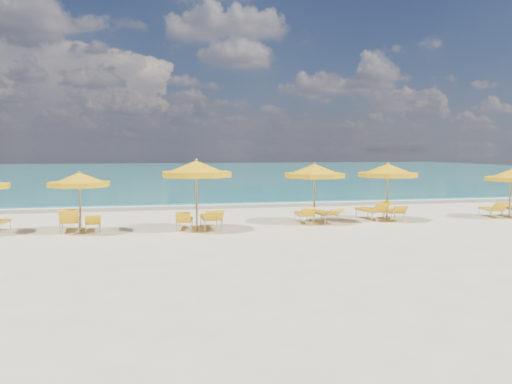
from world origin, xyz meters
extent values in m
plane|color=beige|center=(0.00, 0.00, 0.00)|extent=(120.00, 120.00, 0.00)
cube|color=#157671|center=(0.00, 48.00, 0.00)|extent=(120.00, 80.00, 0.30)
cube|color=tan|center=(0.00, 7.40, 0.00)|extent=(120.00, 2.60, 0.01)
cube|color=white|center=(0.00, 8.20, 0.00)|extent=(120.00, 1.20, 0.03)
cube|color=white|center=(-6.00, 17.00, 0.00)|extent=(14.00, 0.36, 0.05)
cube|color=white|center=(8.00, 24.00, 0.00)|extent=(18.00, 0.30, 0.05)
cylinder|color=#A58552|center=(-6.56, -0.04, 1.04)|extent=(0.06, 0.06, 2.08)
cone|color=#FAB40C|center=(-6.56, -0.04, 1.91)|extent=(2.76, 2.76, 0.42)
cylinder|color=#FAB40C|center=(-6.56, -0.04, 1.71)|extent=(2.78, 2.78, 0.17)
sphere|color=#A58552|center=(-6.56, -0.04, 2.12)|extent=(0.09, 0.09, 0.09)
cylinder|color=#A58552|center=(-2.55, -0.36, 1.24)|extent=(0.08, 0.08, 2.47)
cone|color=#FAB40C|center=(-2.55, -0.36, 2.27)|extent=(3.28, 3.28, 0.49)
cylinder|color=#FAB40C|center=(-2.55, -0.36, 2.03)|extent=(3.31, 3.31, 0.20)
sphere|color=#A58552|center=(-2.55, -0.36, 2.53)|extent=(0.11, 0.11, 0.11)
cylinder|color=#A58552|center=(2.15, 0.56, 1.15)|extent=(0.07, 0.07, 2.30)
cone|color=#FAB40C|center=(2.15, 0.56, 2.12)|extent=(2.99, 2.99, 0.46)
cylinder|color=#FAB40C|center=(2.15, 0.56, 1.89)|extent=(3.01, 3.01, 0.18)
sphere|color=#A58552|center=(2.15, 0.56, 2.35)|extent=(0.10, 0.10, 0.10)
cylinder|color=#A58552|center=(5.28, 0.58, 1.15)|extent=(0.07, 0.07, 2.29)
cone|color=#FAB40C|center=(5.28, 0.58, 2.11)|extent=(3.04, 3.04, 0.46)
cylinder|color=#FAB40C|center=(5.28, 0.58, 1.88)|extent=(3.06, 3.06, 0.18)
sphere|color=#A58552|center=(5.28, 0.58, 2.34)|extent=(0.10, 0.10, 0.10)
cylinder|color=#A58552|center=(10.76, 0.29, 1.01)|extent=(0.06, 0.06, 2.03)
cone|color=#FAB40C|center=(10.76, 0.29, 1.87)|extent=(2.75, 2.75, 0.41)
cylinder|color=#FAB40C|center=(10.76, 0.29, 1.67)|extent=(2.77, 2.77, 0.16)
sphere|color=#A58552|center=(10.76, 0.29, 2.07)|extent=(0.09, 0.09, 0.09)
cube|color=yellow|center=(-6.99, 0.53, 0.41)|extent=(0.79, 1.48, 0.09)
cube|color=yellow|center=(-6.88, -0.41, 0.65)|extent=(0.69, 0.59, 0.54)
cube|color=yellow|center=(-6.21, 0.41, 0.33)|extent=(0.66, 1.21, 0.07)
cube|color=yellow|center=(-6.11, -0.38, 0.49)|extent=(0.57, 0.54, 0.37)
cube|color=yellow|center=(-2.94, 0.20, 0.33)|extent=(0.67, 1.22, 0.07)
cube|color=yellow|center=(-3.05, -0.57, 0.53)|extent=(0.57, 0.51, 0.43)
cube|color=yellow|center=(-2.01, 0.12, 0.41)|extent=(0.65, 1.44, 0.09)
cube|color=yellow|center=(-2.00, -0.89, 0.60)|extent=(0.65, 0.62, 0.44)
cube|color=yellow|center=(1.79, 0.82, 0.35)|extent=(0.66, 1.27, 0.08)
cube|color=yellow|center=(1.71, -0.01, 0.53)|extent=(0.59, 0.55, 0.41)
cube|color=yellow|center=(2.62, 0.93, 0.36)|extent=(0.81, 1.35, 0.08)
cube|color=yellow|center=(2.81, 0.04, 0.48)|extent=(0.67, 0.68, 0.30)
cube|color=yellow|center=(4.78, 1.19, 0.40)|extent=(0.78, 1.45, 0.09)
cube|color=yellow|center=(4.89, 0.27, 0.63)|extent=(0.68, 0.60, 0.51)
cube|color=yellow|center=(5.73, 0.96, 0.35)|extent=(0.73, 1.29, 0.07)
cube|color=yellow|center=(5.59, 0.12, 0.50)|extent=(0.62, 0.61, 0.36)
cube|color=yellow|center=(10.27, 0.86, 0.34)|extent=(0.75, 1.27, 0.07)
cube|color=yellow|center=(10.11, 0.06, 0.53)|extent=(0.61, 0.57, 0.41)
camera|label=1|loc=(-4.10, -18.10, 2.90)|focal=35.00mm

